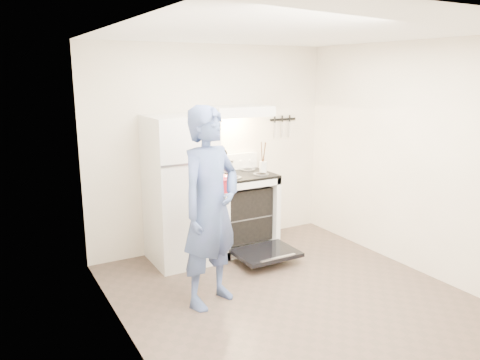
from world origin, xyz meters
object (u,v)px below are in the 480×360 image
at_px(dutch_oven, 219,185).
at_px(person, 210,208).
at_px(refrigerator, 180,190).
at_px(tea_kettle, 222,162).
at_px(stove_body, 241,212).

bearing_deg(dutch_oven, person, -126.67).
height_order(refrigerator, dutch_oven, refrigerator).
bearing_deg(tea_kettle, stove_body, -26.03).
bearing_deg(person, dutch_oven, 32.09).
bearing_deg(person, stove_body, 28.24).
relative_size(stove_body, tea_kettle, 2.97).
height_order(refrigerator, tea_kettle, refrigerator).
distance_m(refrigerator, stove_body, 0.90).
xyz_separation_m(tea_kettle, dutch_oven, (-0.46, -0.83, -0.06)).
bearing_deg(person, refrigerator, 61.08).
relative_size(person, dutch_oven, 5.45).
relative_size(refrigerator, dutch_oven, 4.92).
height_order(stove_body, dutch_oven, dutch_oven).
relative_size(refrigerator, stove_body, 1.85).
distance_m(tea_kettle, person, 1.44).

